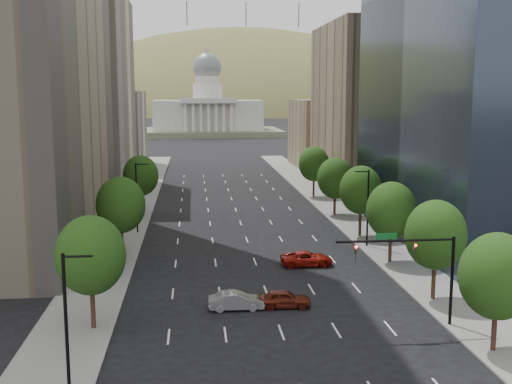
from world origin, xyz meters
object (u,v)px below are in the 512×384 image
object	(u,v)px
capitol	(208,115)
car_maroon	(284,299)
traffic_signal	(421,261)
car_red_far	(307,259)
car_silver	(236,301)

from	to	relation	value
capitol	car_maroon	world-z (taller)	capitol
traffic_signal	car_red_far	world-z (taller)	traffic_signal
traffic_signal	car_red_far	xyz separation A→B (m)	(-5.37, 17.87, -4.42)
capitol	car_maroon	size ratio (longest dim) A/B	13.61
capitol	car_silver	distance (m)	214.55
car_maroon	traffic_signal	bearing A→B (deg)	-115.91
car_maroon	car_silver	size ratio (longest dim) A/B	0.97
car_maroon	car_silver	world-z (taller)	same
car_silver	car_maroon	bearing A→B (deg)	-89.28
capitol	car_red_far	bearing A→B (deg)	-88.54
capitol	car_maroon	distance (m)	214.43
car_silver	car_red_far	size ratio (longest dim) A/B	0.85
capitol	car_red_far	world-z (taller)	capitol
traffic_signal	car_silver	size ratio (longest dim) A/B	2.00
traffic_signal	car_silver	xyz separation A→B (m)	(-13.53, 5.32, -4.42)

